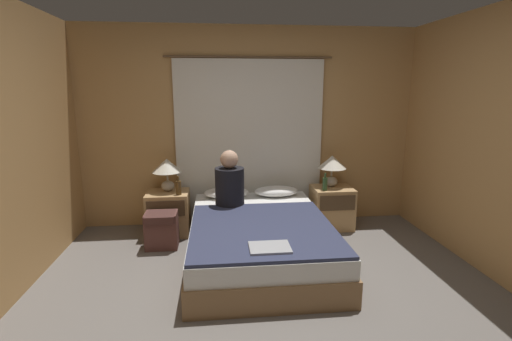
# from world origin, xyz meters

# --- Properties ---
(ground_plane) EXTENTS (16.00, 16.00, 0.00)m
(ground_plane) POSITION_xyz_m (0.00, 0.00, 0.00)
(ground_plane) COLOR #66605B
(wall_back) EXTENTS (4.35, 0.06, 2.50)m
(wall_back) POSITION_xyz_m (0.00, 2.11, 1.25)
(wall_back) COLOR tan
(wall_back) RESTS_ON ground_plane
(curtain_panel) EXTENTS (2.06, 0.03, 2.13)m
(curtain_panel) POSITION_xyz_m (0.00, 2.05, 1.06)
(curtain_panel) COLOR silver
(curtain_panel) RESTS_ON ground_plane
(bed) EXTENTS (1.42, 2.07, 0.42)m
(bed) POSITION_xyz_m (0.00, 0.96, 0.21)
(bed) COLOR olive
(bed) RESTS_ON ground_plane
(nightstand_left) EXTENTS (0.50, 0.44, 0.52)m
(nightstand_left) POSITION_xyz_m (-1.02, 1.75, 0.26)
(nightstand_left) COLOR tan
(nightstand_left) RESTS_ON ground_plane
(nightstand_right) EXTENTS (0.50, 0.44, 0.52)m
(nightstand_right) POSITION_xyz_m (1.02, 1.75, 0.26)
(nightstand_right) COLOR tan
(nightstand_right) RESTS_ON ground_plane
(lamp_left) EXTENTS (0.35, 0.35, 0.40)m
(lamp_left) POSITION_xyz_m (-1.02, 1.81, 0.81)
(lamp_left) COLOR #B2A899
(lamp_left) RESTS_ON nightstand_left
(lamp_right) EXTENTS (0.35, 0.35, 0.40)m
(lamp_right) POSITION_xyz_m (1.02, 1.81, 0.81)
(lamp_right) COLOR #B2A899
(lamp_right) RESTS_ON nightstand_right
(pillow_left) EXTENTS (0.55, 0.32, 0.12)m
(pillow_left) POSITION_xyz_m (-0.31, 1.80, 0.48)
(pillow_left) COLOR white
(pillow_left) RESTS_ON bed
(pillow_right) EXTENTS (0.55, 0.32, 0.12)m
(pillow_right) POSITION_xyz_m (0.31, 1.80, 0.48)
(pillow_right) COLOR white
(pillow_right) RESTS_ON bed
(blanket_on_bed) EXTENTS (1.36, 1.46, 0.03)m
(blanket_on_bed) POSITION_xyz_m (0.00, 0.68, 0.44)
(blanket_on_bed) COLOR #2D334C
(blanket_on_bed) RESTS_ON bed
(person_left_in_bed) EXTENTS (0.33, 0.33, 0.65)m
(person_left_in_bed) POSITION_xyz_m (-0.28, 1.44, 0.69)
(person_left_in_bed) COLOR black
(person_left_in_bed) RESTS_ON bed
(beer_bottle_on_left_stand) EXTENTS (0.07, 0.07, 0.22)m
(beer_bottle_on_left_stand) POSITION_xyz_m (-0.88, 1.64, 0.61)
(beer_bottle_on_left_stand) COLOR #513819
(beer_bottle_on_left_stand) RESTS_ON nightstand_left
(beer_bottle_on_right_stand) EXTENTS (0.06, 0.06, 0.21)m
(beer_bottle_on_right_stand) POSITION_xyz_m (0.89, 1.64, 0.61)
(beer_bottle_on_right_stand) COLOR #2D4C28
(beer_bottle_on_right_stand) RESTS_ON nightstand_right
(laptop_on_bed) EXTENTS (0.34, 0.25, 0.02)m
(laptop_on_bed) POSITION_xyz_m (0.00, 0.19, 0.46)
(laptop_on_bed) COLOR #9EA0A5
(laptop_on_bed) RESTS_ON blanket_on_bed
(backpack_on_floor) EXTENTS (0.35, 0.29, 0.40)m
(backpack_on_floor) POSITION_xyz_m (-1.05, 1.34, 0.23)
(backpack_on_floor) COLOR brown
(backpack_on_floor) RESTS_ON ground_plane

